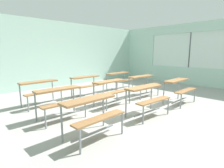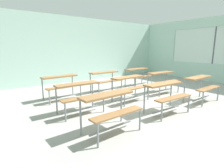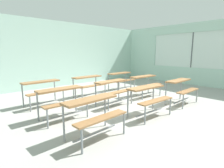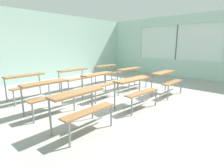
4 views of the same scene
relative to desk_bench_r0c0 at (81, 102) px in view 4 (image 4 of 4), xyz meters
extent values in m
cube|color=#9E9E99|center=(1.95, 0.78, -0.59)|extent=(10.00, 9.00, 0.05)
cube|color=silver|center=(1.95, 5.28, 0.94)|extent=(10.00, 0.12, 3.00)
cube|color=silver|center=(6.95, 0.78, -0.14)|extent=(0.12, 9.00, 0.85)
cube|color=silver|center=(6.95, 0.78, 2.21)|extent=(0.12, 9.00, 0.45)
cube|color=silver|center=(6.95, 4.33, 1.14)|extent=(0.12, 1.90, 1.70)
cube|color=silver|center=(6.95, 1.28, 1.14)|extent=(0.02, 4.20, 1.70)
cube|color=#4C5156|center=(6.95, 1.28, 1.14)|extent=(0.06, 0.05, 1.70)
cube|color=olive|center=(0.00, 0.11, 0.16)|extent=(1.11, 0.36, 0.04)
cube|color=olive|center=(0.01, -0.21, -0.12)|extent=(1.11, 0.26, 0.03)
cylinder|color=gray|center=(-0.51, 0.23, -0.20)|extent=(0.04, 0.04, 0.72)
cylinder|color=gray|center=(0.49, 0.27, -0.20)|extent=(0.04, 0.04, 0.72)
cylinder|color=gray|center=(-0.49, -0.32, -0.34)|extent=(0.04, 0.04, 0.44)
cylinder|color=gray|center=(0.51, -0.28, -0.34)|extent=(0.04, 0.04, 0.44)
cube|color=gray|center=(0.00, -0.03, -0.46)|extent=(1.00, 0.07, 0.03)
cube|color=olive|center=(1.72, 0.11, 0.16)|extent=(1.11, 0.37, 0.04)
cube|color=olive|center=(1.70, -0.21, -0.12)|extent=(1.11, 0.27, 0.03)
cylinder|color=gray|center=(1.22, 0.27, -0.20)|extent=(0.04, 0.04, 0.72)
cylinder|color=gray|center=(2.22, 0.22, -0.20)|extent=(0.04, 0.04, 0.72)
cylinder|color=gray|center=(1.20, -0.28, -0.34)|extent=(0.04, 0.04, 0.44)
cylinder|color=gray|center=(2.20, -0.32, -0.34)|extent=(0.04, 0.04, 0.44)
cube|color=gray|center=(1.71, -0.03, -0.46)|extent=(1.00, 0.08, 0.03)
cube|color=olive|center=(3.36, 0.08, 0.16)|extent=(1.11, 0.34, 0.04)
cube|color=olive|center=(3.37, -0.24, -0.12)|extent=(1.10, 0.24, 0.03)
cylinder|color=gray|center=(2.86, 0.21, -0.20)|extent=(0.04, 0.04, 0.72)
cylinder|color=gray|center=(3.86, 0.23, -0.20)|extent=(0.04, 0.04, 0.72)
cylinder|color=gray|center=(2.87, -0.34, -0.34)|extent=(0.04, 0.04, 0.44)
cylinder|color=gray|center=(3.87, -0.32, -0.34)|extent=(0.04, 0.04, 0.44)
cube|color=gray|center=(3.36, -0.06, -0.46)|extent=(1.00, 0.05, 0.03)
cube|color=olive|center=(0.00, 1.38, 0.16)|extent=(1.10, 0.33, 0.04)
cube|color=olive|center=(-0.01, 1.06, -0.12)|extent=(1.10, 0.23, 0.03)
cylinder|color=gray|center=(-0.50, 1.52, -0.20)|extent=(0.04, 0.04, 0.72)
cylinder|color=gray|center=(0.50, 1.51, -0.20)|extent=(0.04, 0.04, 0.72)
cylinder|color=gray|center=(-0.51, 0.97, -0.34)|extent=(0.04, 0.04, 0.44)
cylinder|color=gray|center=(0.49, 0.96, -0.34)|extent=(0.04, 0.04, 0.44)
cube|color=gray|center=(0.00, 1.24, -0.46)|extent=(1.00, 0.04, 0.03)
cube|color=olive|center=(1.68, 1.39, 0.16)|extent=(1.11, 0.36, 0.04)
cube|color=olive|center=(1.69, 1.07, -0.12)|extent=(1.11, 0.26, 0.03)
cylinder|color=gray|center=(1.17, 1.51, -0.20)|extent=(0.04, 0.04, 0.72)
cylinder|color=gray|center=(2.17, 1.55, -0.20)|extent=(0.04, 0.04, 0.72)
cylinder|color=gray|center=(1.19, 0.96, -0.34)|extent=(0.04, 0.04, 0.44)
cylinder|color=gray|center=(2.19, 1.00, -0.34)|extent=(0.04, 0.04, 0.44)
cube|color=gray|center=(1.68, 1.25, -0.46)|extent=(1.00, 0.07, 0.03)
cube|color=olive|center=(3.29, 1.41, 0.16)|extent=(1.11, 0.37, 0.04)
cube|color=olive|center=(3.28, 1.09, -0.12)|extent=(1.11, 0.27, 0.03)
cylinder|color=gray|center=(2.80, 1.58, -0.20)|extent=(0.04, 0.04, 0.72)
cylinder|color=gray|center=(3.80, 1.53, -0.20)|extent=(0.04, 0.04, 0.72)
cylinder|color=gray|center=(2.77, 1.03, -0.34)|extent=(0.04, 0.04, 0.44)
cylinder|color=gray|center=(3.77, 0.98, -0.34)|extent=(0.04, 0.04, 0.44)
cube|color=gray|center=(3.28, 1.27, -0.46)|extent=(1.00, 0.08, 0.03)
cube|color=olive|center=(0.06, 2.78, 0.16)|extent=(1.11, 0.37, 0.04)
cube|color=olive|center=(0.08, 2.46, -0.12)|extent=(1.11, 0.27, 0.03)
cylinder|color=gray|center=(-0.44, 2.89, -0.20)|extent=(0.04, 0.04, 0.72)
cylinder|color=gray|center=(0.55, 2.94, -0.20)|extent=(0.04, 0.04, 0.72)
cylinder|color=gray|center=(-0.42, 2.34, -0.34)|extent=(0.04, 0.04, 0.44)
cylinder|color=gray|center=(0.58, 2.39, -0.34)|extent=(0.04, 0.04, 0.44)
cube|color=gray|center=(0.07, 2.64, -0.46)|extent=(1.00, 0.08, 0.03)
cube|color=olive|center=(1.70, 2.71, 0.16)|extent=(1.10, 0.34, 0.04)
cube|color=olive|center=(1.70, 2.39, -0.12)|extent=(1.10, 0.24, 0.03)
cylinder|color=gray|center=(1.20, 2.84, -0.20)|extent=(0.04, 0.04, 0.72)
cylinder|color=gray|center=(2.20, 2.86, -0.20)|extent=(0.04, 0.04, 0.72)
cylinder|color=gray|center=(1.20, 2.29, -0.34)|extent=(0.04, 0.04, 0.44)
cylinder|color=gray|center=(2.20, 2.31, -0.34)|extent=(0.04, 0.04, 0.44)
cube|color=gray|center=(1.70, 2.57, -0.46)|extent=(1.00, 0.05, 0.03)
cube|color=olive|center=(3.36, 2.72, 0.16)|extent=(1.10, 0.33, 0.04)
cube|color=olive|center=(3.36, 2.40, -0.12)|extent=(1.10, 0.23, 0.03)
cylinder|color=gray|center=(2.86, 2.86, -0.20)|extent=(0.04, 0.04, 0.72)
cylinder|color=gray|center=(3.86, 2.87, -0.20)|extent=(0.04, 0.04, 0.72)
cylinder|color=gray|center=(2.86, 2.31, -0.34)|extent=(0.04, 0.04, 0.44)
cylinder|color=gray|center=(3.86, 2.32, -0.34)|extent=(0.04, 0.04, 0.44)
cube|color=gray|center=(3.36, 2.58, -0.46)|extent=(1.00, 0.04, 0.03)
camera|label=1|loc=(-1.85, -2.52, 1.04)|focal=28.00mm
camera|label=2|loc=(-1.85, -2.52, 1.04)|focal=28.00mm
camera|label=3|loc=(-1.85, -2.52, 1.04)|focal=28.00mm
camera|label=4|loc=(-1.85, -2.52, 1.04)|focal=28.00mm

